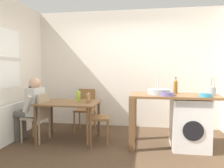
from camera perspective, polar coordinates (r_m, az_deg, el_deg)
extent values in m
plane|color=#4C3826|center=(3.54, 1.06, -18.53)|extent=(5.46, 5.46, 0.00)
cube|color=silver|center=(5.00, 3.88, 4.04)|extent=(4.60, 0.10, 2.70)
cube|color=white|center=(4.36, -26.93, 6.18)|extent=(0.01, 0.90, 1.10)
cube|color=beige|center=(4.35, -26.84, 6.18)|extent=(0.02, 0.96, 0.06)
cube|color=white|center=(4.43, -25.58, -9.47)|extent=(0.10, 0.80, 0.70)
cube|color=brown|center=(4.06, -11.54, -4.95)|extent=(1.10, 0.76, 0.03)
cylinder|color=brown|center=(4.05, -19.89, -10.50)|extent=(0.05, 0.05, 0.71)
cylinder|color=brown|center=(3.69, -5.85, -11.74)|extent=(0.05, 0.05, 0.71)
cylinder|color=brown|center=(4.62, -15.89, -8.57)|extent=(0.05, 0.05, 0.71)
cylinder|color=brown|center=(4.31, -3.56, -9.37)|extent=(0.05, 0.05, 0.71)
cube|color=gray|center=(4.28, -19.84, -8.39)|extent=(0.43, 0.43, 0.04)
cube|color=gray|center=(4.14, -17.83, -5.59)|extent=(0.07, 0.38, 0.45)
cylinder|color=gray|center=(4.30, -23.16, -11.54)|extent=(0.04, 0.04, 0.45)
cylinder|color=gray|center=(4.58, -20.41, -10.48)|extent=(0.04, 0.04, 0.45)
cylinder|color=gray|center=(4.10, -19.03, -12.20)|extent=(0.04, 0.04, 0.45)
cylinder|color=gray|center=(4.39, -16.44, -11.02)|extent=(0.04, 0.04, 0.45)
cube|color=olive|center=(4.01, -3.75, -9.01)|extent=(0.45, 0.45, 0.04)
cube|color=olive|center=(3.98, -6.36, -5.81)|extent=(0.09, 0.38, 0.45)
cylinder|color=olive|center=(4.23, -1.05, -11.44)|extent=(0.04, 0.04, 0.45)
cylinder|color=olive|center=(3.88, -1.23, -12.88)|extent=(0.04, 0.04, 0.45)
cylinder|color=olive|center=(4.25, -6.00, -11.37)|extent=(0.04, 0.04, 0.45)
cylinder|color=olive|center=(3.91, -6.64, -12.78)|extent=(0.04, 0.04, 0.45)
cube|color=olive|center=(4.73, -7.35, -6.97)|extent=(0.41, 0.41, 0.04)
cube|color=olive|center=(4.87, -6.74, -3.97)|extent=(0.38, 0.04, 0.45)
cylinder|color=olive|center=(4.57, -5.80, -10.27)|extent=(0.04, 0.04, 0.45)
cylinder|color=olive|center=(4.67, -10.12, -9.98)|extent=(0.04, 0.04, 0.45)
cylinder|color=olive|center=(4.90, -4.65, -9.24)|extent=(0.04, 0.04, 0.45)
cylinder|color=olive|center=(5.00, -8.70, -9.00)|extent=(0.04, 0.04, 0.45)
cylinder|color=#595651|center=(4.46, -24.12, -10.99)|extent=(0.11, 0.11, 0.45)
cylinder|color=#595651|center=(4.60, -22.72, -10.49)|extent=(0.11, 0.11, 0.45)
cylinder|color=#595651|center=(4.30, -22.54, -7.73)|extent=(0.41, 0.17, 0.14)
cylinder|color=#595651|center=(4.44, -21.16, -7.31)|extent=(0.41, 0.17, 0.14)
cube|color=silver|center=(4.23, -19.94, -4.42)|extent=(0.23, 0.36, 0.52)
cylinder|color=silver|center=(4.07, -21.82, -5.00)|extent=(0.19, 0.11, 0.31)
cylinder|color=silver|center=(4.41, -18.64, -4.21)|extent=(0.19, 0.11, 0.31)
sphere|color=tan|center=(4.19, -20.06, 0.25)|extent=(0.21, 0.21, 0.21)
sphere|color=black|center=(4.23, -20.71, -0.86)|extent=(0.12, 0.12, 0.12)
cube|color=brown|center=(3.78, 16.35, -3.04)|extent=(1.50, 0.68, 0.04)
cube|color=brown|center=(3.57, 5.36, -10.87)|extent=(0.10, 0.10, 0.88)
cube|color=brown|center=(4.13, 5.89, -8.78)|extent=(0.10, 0.10, 0.88)
cube|color=white|center=(3.91, 20.07, -9.89)|extent=(0.60, 0.60, 0.86)
cylinder|color=black|center=(3.64, 20.99, -11.71)|extent=(0.32, 0.02, 0.32)
cube|color=#B2B2B7|center=(3.55, 21.14, -5.26)|extent=(0.54, 0.01, 0.08)
cylinder|color=#9EA0A5|center=(3.75, 12.39, -2.03)|extent=(0.38, 0.38, 0.09)
cylinder|color=#B2B2B7|center=(3.92, 12.26, -0.36)|extent=(0.02, 0.02, 0.28)
cylinder|color=brown|center=(3.93, 16.70, -0.95)|extent=(0.07, 0.07, 0.21)
cone|color=brown|center=(3.92, 16.75, 1.00)|extent=(0.06, 0.06, 0.06)
cylinder|color=#262626|center=(3.92, 16.76, 1.60)|extent=(0.03, 0.03, 0.02)
cylinder|color=slate|center=(3.57, 14.68, -2.64)|extent=(0.22, 0.22, 0.06)
cylinder|color=#3D375B|center=(3.57, 14.68, -2.40)|extent=(0.17, 0.17, 0.03)
cylinder|color=gray|center=(3.95, 25.38, -1.73)|extent=(0.11, 0.11, 0.13)
cylinder|color=#99724C|center=(3.95, 25.15, 0.38)|extent=(0.01, 0.04, 0.18)
cylinder|color=#99724C|center=(3.94, 25.77, 0.35)|extent=(0.01, 0.05, 0.18)
cylinder|color=teal|center=(3.65, 23.83, -2.75)|extent=(0.20, 0.20, 0.05)
cylinder|color=#1E546B|center=(3.65, 23.84, -2.53)|extent=(0.16, 0.16, 0.03)
cylinder|color=#A8C63D|center=(4.09, -9.10, -3.24)|extent=(0.09, 0.09, 0.20)
cube|color=#B2B2B7|center=(3.68, 15.78, -2.86)|extent=(0.15, 0.06, 0.01)
cube|color=#262628|center=(3.68, 15.78, -2.86)|extent=(0.15, 0.06, 0.01)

